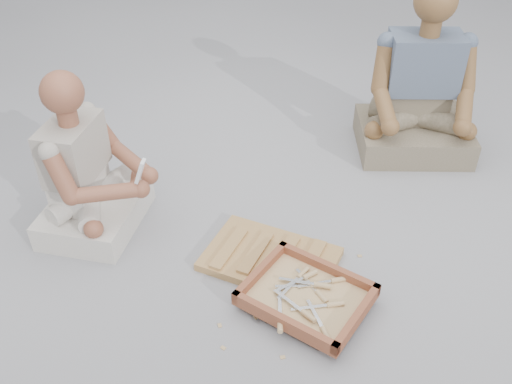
% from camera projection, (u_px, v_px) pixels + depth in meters
% --- Properties ---
extents(ground, '(60.00, 60.00, 0.00)m').
position_uv_depth(ground, '(257.00, 268.00, 2.57)').
color(ground, '#9C9DA2').
rests_on(ground, ground).
extents(carved_panel, '(0.64, 0.49, 0.04)m').
position_uv_depth(carved_panel, '(270.00, 259.00, 2.59)').
color(carved_panel, '#985D3B').
rests_on(carved_panel, ground).
extents(tool_tray, '(0.59, 0.54, 0.06)m').
position_uv_depth(tool_tray, '(306.00, 296.00, 2.36)').
color(tool_tray, brown).
rests_on(tool_tray, carved_panel).
extents(chisel_0, '(0.22, 0.02, 0.02)m').
position_uv_depth(chisel_0, '(317.00, 285.00, 2.39)').
color(chisel_0, white).
rests_on(chisel_0, tool_tray).
extents(chisel_1, '(0.13, 0.20, 0.02)m').
position_uv_depth(chisel_1, '(324.00, 330.00, 2.20)').
color(chisel_1, white).
rests_on(chisel_1, tool_tray).
extents(chisel_2, '(0.21, 0.11, 0.02)m').
position_uv_depth(chisel_2, '(334.00, 280.00, 2.42)').
color(chisel_2, white).
rests_on(chisel_2, tool_tray).
extents(chisel_3, '(0.19, 0.14, 0.02)m').
position_uv_depth(chisel_3, '(304.00, 313.00, 2.26)').
color(chisel_3, white).
rests_on(chisel_3, tool_tray).
extents(chisel_4, '(0.22, 0.07, 0.02)m').
position_uv_depth(chisel_4, '(314.00, 285.00, 2.40)').
color(chisel_4, white).
rests_on(chisel_4, tool_tray).
extents(chisel_5, '(0.17, 0.17, 0.02)m').
position_uv_depth(chisel_5, '(306.00, 277.00, 2.43)').
color(chisel_5, white).
rests_on(chisel_5, tool_tray).
extents(chisel_6, '(0.21, 0.10, 0.02)m').
position_uv_depth(chisel_6, '(330.00, 305.00, 2.31)').
color(chisel_6, white).
rests_on(chisel_6, tool_tray).
extents(chisel_7, '(0.11, 0.21, 0.02)m').
position_uv_depth(chisel_7, '(300.00, 276.00, 2.44)').
color(chisel_7, white).
rests_on(chisel_7, tool_tray).
extents(chisel_8, '(0.16, 0.17, 0.02)m').
position_uv_depth(chisel_8, '(319.00, 293.00, 2.36)').
color(chisel_8, white).
rests_on(chisel_8, tool_tray).
extents(chisel_9, '(0.06, 0.22, 0.02)m').
position_uv_depth(chisel_9, '(280.00, 321.00, 2.24)').
color(chisel_9, white).
rests_on(chisel_9, tool_tray).
extents(wood_chip_0, '(0.02, 0.02, 0.00)m').
position_uv_depth(wood_chip_0, '(334.00, 251.00, 2.66)').
color(wood_chip_0, tan).
rests_on(wood_chip_0, ground).
extents(wood_chip_1, '(0.02, 0.02, 0.00)m').
position_uv_depth(wood_chip_1, '(256.00, 317.00, 2.34)').
color(wood_chip_1, tan).
rests_on(wood_chip_1, ground).
extents(wood_chip_2, '(0.02, 0.02, 0.00)m').
position_uv_depth(wood_chip_2, '(283.00, 357.00, 2.18)').
color(wood_chip_2, tan).
rests_on(wood_chip_2, ground).
extents(wood_chip_3, '(0.02, 0.02, 0.00)m').
position_uv_depth(wood_chip_3, '(223.00, 348.00, 2.22)').
color(wood_chip_3, tan).
rests_on(wood_chip_3, ground).
extents(wood_chip_4, '(0.02, 0.02, 0.00)m').
position_uv_depth(wood_chip_4, '(280.00, 242.00, 2.71)').
color(wood_chip_4, tan).
rests_on(wood_chip_4, ground).
extents(wood_chip_5, '(0.02, 0.02, 0.00)m').
position_uv_depth(wood_chip_5, '(324.00, 316.00, 2.35)').
color(wood_chip_5, tan).
rests_on(wood_chip_5, ground).
extents(wood_chip_6, '(0.02, 0.02, 0.00)m').
position_uv_depth(wood_chip_6, '(248.00, 310.00, 2.37)').
color(wood_chip_6, tan).
rests_on(wood_chip_6, ground).
extents(wood_chip_7, '(0.02, 0.02, 0.00)m').
position_uv_depth(wood_chip_7, '(269.00, 245.00, 2.69)').
color(wood_chip_7, tan).
rests_on(wood_chip_7, ground).
extents(wood_chip_8, '(0.02, 0.02, 0.00)m').
position_uv_depth(wood_chip_8, '(240.00, 289.00, 2.47)').
color(wood_chip_8, tan).
rests_on(wood_chip_8, ground).
extents(wood_chip_9, '(0.02, 0.02, 0.00)m').
position_uv_depth(wood_chip_9, '(360.00, 256.00, 2.63)').
color(wood_chip_9, tan).
rests_on(wood_chip_9, ground).
extents(wood_chip_10, '(0.02, 0.02, 0.00)m').
position_uv_depth(wood_chip_10, '(220.00, 325.00, 2.31)').
color(wood_chip_10, tan).
rests_on(wood_chip_10, ground).
extents(craftsman, '(0.53, 0.52, 0.81)m').
position_uv_depth(craftsman, '(87.00, 178.00, 2.66)').
color(craftsman, beige).
rests_on(craftsman, ground).
extents(companion, '(0.71, 0.61, 0.97)m').
position_uv_depth(companion, '(419.00, 98.00, 3.20)').
color(companion, gray).
rests_on(companion, ground).
extents(mobile_phone, '(0.06, 0.05, 0.11)m').
position_uv_depth(mobile_phone, '(140.00, 171.00, 2.50)').
color(mobile_phone, silver).
rests_on(mobile_phone, craftsman).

